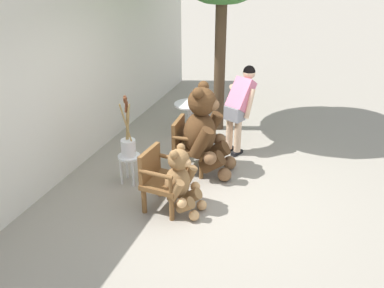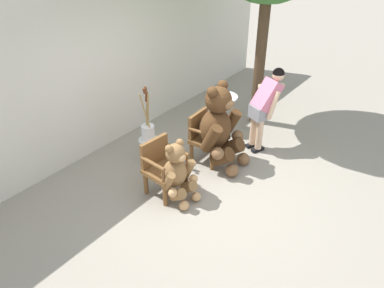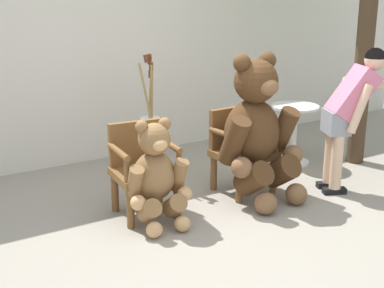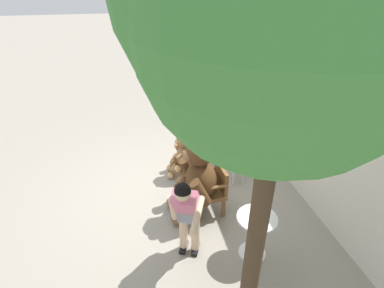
# 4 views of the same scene
# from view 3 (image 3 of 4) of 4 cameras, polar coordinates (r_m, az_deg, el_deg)

# --- Properties ---
(ground_plane) EXTENTS (60.00, 60.00, 0.00)m
(ground_plane) POSITION_cam_3_polar(r_m,az_deg,el_deg) (5.00, 3.67, -8.10)
(ground_plane) COLOR gray
(back_wall) EXTENTS (10.00, 0.16, 2.80)m
(back_wall) POSITION_cam_3_polar(r_m,az_deg,el_deg) (6.68, -8.27, 10.53)
(back_wall) COLOR silver
(back_wall) RESTS_ON ground
(wooden_chair_left) EXTENTS (0.60, 0.57, 0.86)m
(wooden_chair_left) POSITION_cam_3_polar(r_m,az_deg,el_deg) (5.01, -5.31, -2.39)
(wooden_chair_left) COLOR brown
(wooden_chair_left) RESTS_ON ground
(wooden_chair_right) EXTENTS (0.59, 0.55, 0.86)m
(wooden_chair_right) POSITION_cam_3_polar(r_m,az_deg,el_deg) (5.58, 5.16, -0.40)
(wooden_chair_right) COLOR brown
(wooden_chair_right) RESTS_ON ground
(teddy_bear_large) EXTENTS (0.88, 0.85, 1.46)m
(teddy_bear_large) POSITION_cam_3_polar(r_m,az_deg,el_deg) (5.32, 6.97, 1.54)
(teddy_bear_large) COLOR #4C3019
(teddy_bear_large) RESTS_ON ground
(teddy_bear_small) EXTENTS (0.59, 0.57, 0.97)m
(teddy_bear_small) POSITION_cam_3_polar(r_m,az_deg,el_deg) (4.76, -3.83, -3.24)
(teddy_bear_small) COLOR olive
(teddy_bear_small) RESTS_ON ground
(person_visitor) EXTENTS (0.88, 0.50, 1.49)m
(person_visitor) POSITION_cam_3_polar(r_m,az_deg,el_deg) (5.66, 16.50, 3.78)
(person_visitor) COLOR black
(person_visitor) RESTS_ON ground
(white_stool) EXTENTS (0.34, 0.34, 0.46)m
(white_stool) POSITION_cam_3_polar(r_m,az_deg,el_deg) (5.85, -4.42, -0.69)
(white_stool) COLOR silver
(white_stool) RESTS_ON ground
(brush_bucket) EXTENTS (0.22, 0.22, 0.95)m
(brush_bucket) POSITION_cam_3_polar(r_m,az_deg,el_deg) (5.76, -4.48, 2.29)
(brush_bucket) COLOR white
(brush_bucket) RESTS_ON white_stool
(round_side_table) EXTENTS (0.56, 0.56, 0.72)m
(round_side_table) POSITION_cam_3_polar(r_m,az_deg,el_deg) (6.51, 10.84, 1.72)
(round_side_table) COLOR white
(round_side_table) RESTS_ON ground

